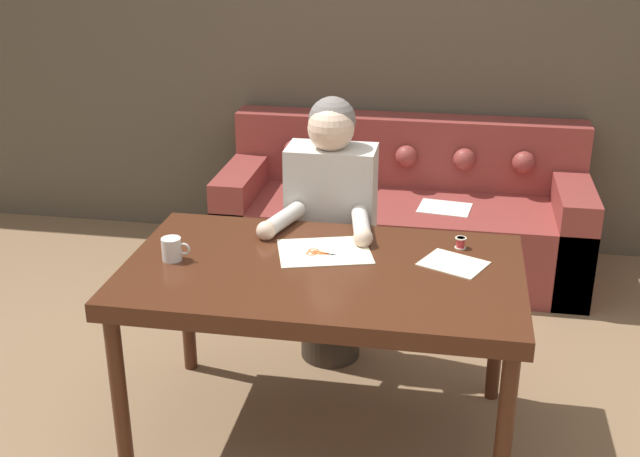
{
  "coord_description": "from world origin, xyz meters",
  "views": [
    {
      "loc": [
        0.39,
        -2.65,
        2.03
      ],
      "look_at": [
        -0.1,
        0.17,
        0.85
      ],
      "focal_mm": 45.0,
      "sensor_mm": 36.0,
      "label": 1
    }
  ],
  "objects_px": {
    "scissors": "(323,254)",
    "mug": "(172,249)",
    "person": "(331,233)",
    "dining_table": "(323,284)",
    "thread_spool": "(461,243)",
    "couch": "(403,218)"
  },
  "relations": [
    {
      "from": "thread_spool",
      "to": "mug",
      "type": "bearing_deg",
      "value": -164.27
    },
    {
      "from": "dining_table",
      "to": "person",
      "type": "height_order",
      "value": "person"
    },
    {
      "from": "mug",
      "to": "scissors",
      "type": "bearing_deg",
      "value": 15.15
    },
    {
      "from": "couch",
      "to": "dining_table",
      "type": "bearing_deg",
      "value": -96.29
    },
    {
      "from": "dining_table",
      "to": "mug",
      "type": "height_order",
      "value": "mug"
    },
    {
      "from": "dining_table",
      "to": "scissors",
      "type": "distance_m",
      "value": 0.14
    },
    {
      "from": "thread_spool",
      "to": "couch",
      "type": "bearing_deg",
      "value": 102.93
    },
    {
      "from": "scissors",
      "to": "mug",
      "type": "relative_size",
      "value": 1.8
    },
    {
      "from": "couch",
      "to": "thread_spool",
      "type": "distance_m",
      "value": 1.52
    },
    {
      "from": "scissors",
      "to": "dining_table",
      "type": "bearing_deg",
      "value": -80.49
    },
    {
      "from": "couch",
      "to": "scissors",
      "type": "height_order",
      "value": "couch"
    },
    {
      "from": "dining_table",
      "to": "couch",
      "type": "distance_m",
      "value": 1.73
    },
    {
      "from": "couch",
      "to": "person",
      "type": "xyz_separation_m",
      "value": [
        -0.25,
        -1.08,
        0.33
      ]
    },
    {
      "from": "dining_table",
      "to": "person",
      "type": "relative_size",
      "value": 1.2
    },
    {
      "from": "dining_table",
      "to": "person",
      "type": "bearing_deg",
      "value": 96.31
    },
    {
      "from": "dining_table",
      "to": "couch",
      "type": "relative_size",
      "value": 0.73
    },
    {
      "from": "mug",
      "to": "thread_spool",
      "type": "bearing_deg",
      "value": 15.73
    },
    {
      "from": "dining_table",
      "to": "thread_spool",
      "type": "xyz_separation_m",
      "value": [
        0.51,
        0.27,
        0.09
      ]
    },
    {
      "from": "scissors",
      "to": "thread_spool",
      "type": "height_order",
      "value": "thread_spool"
    },
    {
      "from": "person",
      "to": "scissors",
      "type": "relative_size",
      "value": 6.15
    },
    {
      "from": "scissors",
      "to": "mug",
      "type": "height_order",
      "value": "mug"
    },
    {
      "from": "person",
      "to": "thread_spool",
      "type": "height_order",
      "value": "person"
    }
  ]
}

